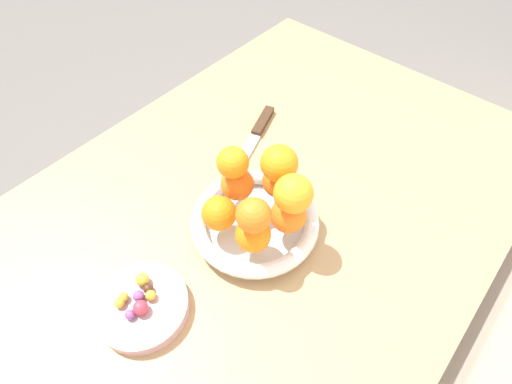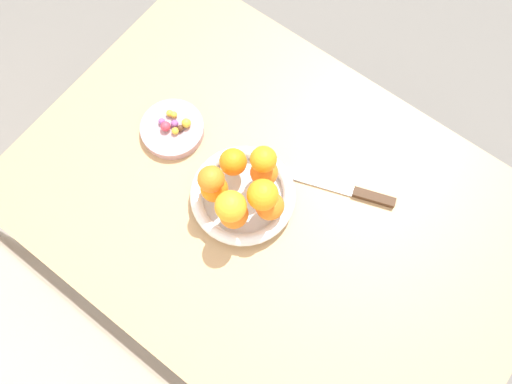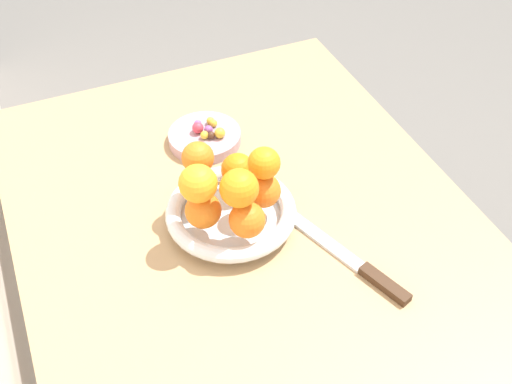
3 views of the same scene
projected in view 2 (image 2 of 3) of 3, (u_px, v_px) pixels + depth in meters
ground_plane at (268, 272)px, 1.75m from camera, size 6.00×6.00×0.00m
dining_table at (274, 219)px, 1.13m from camera, size 1.10×0.76×0.74m
fruit_bowl at (243, 196)px, 1.03m from camera, size 0.22×0.22×0.04m
candy_dish at (173, 129)px, 1.10m from camera, size 0.14×0.14×0.02m
orange_0 at (234, 214)px, 0.97m from camera, size 0.06×0.06×0.06m
orange_1 at (268, 205)px, 0.98m from camera, size 0.06×0.06×0.06m
orange_2 at (264, 172)px, 1.00m from camera, size 0.06×0.06×0.06m
orange_3 at (233, 162)px, 1.01m from camera, size 0.06×0.06×0.06m
orange_4 at (214, 188)px, 0.99m from camera, size 0.06×0.06×0.06m
orange_5 at (263, 159)px, 0.95m from camera, size 0.05×0.05×0.05m
orange_6 at (231, 206)px, 0.91m from camera, size 0.06×0.06×0.06m
orange_7 at (211, 179)px, 0.94m from camera, size 0.05×0.05×0.05m
orange_8 at (263, 195)px, 0.92m from camera, size 0.06×0.06×0.06m
candy_ball_0 at (166, 126)px, 1.08m from camera, size 0.02×0.02×0.02m
candy_ball_1 at (175, 124)px, 1.08m from camera, size 0.02×0.02×0.02m
candy_ball_2 at (174, 115)px, 1.09m from camera, size 0.01×0.01×0.01m
candy_ball_3 at (170, 113)px, 1.09m from camera, size 0.02×0.02×0.02m
candy_ball_4 at (180, 128)px, 1.08m from camera, size 0.01×0.01×0.01m
candy_ball_5 at (162, 122)px, 1.08m from camera, size 0.01×0.01×0.01m
candy_ball_6 at (186, 123)px, 1.08m from camera, size 0.02×0.02×0.02m
candy_ball_7 at (175, 131)px, 1.07m from camera, size 0.02×0.02×0.02m
knife at (346, 189)px, 1.06m from camera, size 0.25×0.11×0.01m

